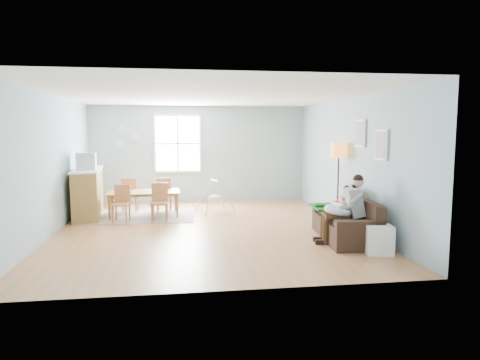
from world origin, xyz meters
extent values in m
cube|color=#A26D39|center=(0.00, 0.00, -0.04)|extent=(8.40, 9.40, 0.08)
cube|color=white|center=(0.00, 0.00, 3.00)|extent=(8.40, 9.40, 0.60)
cube|color=#88A9B2|center=(0.00, 4.66, 1.35)|extent=(8.40, 0.08, 3.90)
cube|color=#88A9B2|center=(0.00, -4.66, 1.35)|extent=(8.40, 0.08, 3.90)
cube|color=#88A9B2|center=(4.16, 0.00, 1.35)|extent=(0.08, 9.40, 3.90)
cube|color=white|center=(-0.60, 3.47, 1.65)|extent=(1.32, 0.06, 1.62)
cube|color=white|center=(-0.60, 3.44, 1.65)|extent=(1.20, 0.02, 1.50)
cube|color=white|center=(-0.60, 3.43, 1.65)|extent=(1.20, 0.03, 0.04)
cube|color=white|center=(-0.60, 3.43, 1.65)|extent=(0.04, 0.03, 1.50)
cube|color=white|center=(2.97, -1.50, 1.75)|extent=(0.04, 0.44, 0.54)
cube|color=slate|center=(2.94, -1.50, 1.75)|extent=(0.01, 0.36, 0.46)
cube|color=white|center=(2.97, -0.60, 1.95)|extent=(0.04, 0.44, 0.54)
cube|color=slate|center=(2.94, -0.60, 1.95)|extent=(0.01, 0.36, 0.46)
cylinder|color=#9EAFBE|center=(-2.10, 3.47, 2.05)|extent=(0.24, 0.02, 0.24)
cylinder|color=#9EAFBE|center=(-1.75, 3.47, 1.85)|extent=(0.26, 0.02, 0.26)
cylinder|color=#9EAFBE|center=(-2.15, 3.47, 1.65)|extent=(0.28, 0.02, 0.28)
cube|color=black|center=(2.45, -1.22, 0.19)|extent=(0.99, 1.97, 0.38)
cube|color=black|center=(2.76, -1.25, 0.57)|extent=(0.36, 1.91, 0.39)
cube|color=black|center=(2.37, -2.07, 0.45)|extent=(0.83, 0.26, 0.14)
cube|color=black|center=(2.53, -0.36, 0.45)|extent=(0.83, 0.26, 0.14)
cube|color=#145A1A|center=(2.49, -0.59, 0.49)|extent=(0.93, 0.80, 0.04)
cube|color=tan|center=(2.75, -0.75, 0.71)|extent=(0.14, 0.48, 0.47)
cube|color=gray|center=(2.50, -1.50, 0.74)|extent=(0.36, 0.43, 0.54)
sphere|color=tan|center=(2.56, -1.51, 1.10)|extent=(0.20, 0.20, 0.20)
sphere|color=black|center=(2.56, -1.51, 1.14)|extent=(0.19, 0.19, 0.19)
cylinder|color=#352213|center=(2.17, -1.56, 0.49)|extent=(0.43, 0.20, 0.14)
cylinder|color=#352213|center=(2.19, -1.36, 0.49)|extent=(0.43, 0.20, 0.14)
cylinder|color=#352213|center=(1.97, -1.53, 0.23)|extent=(0.12, 0.12, 0.47)
cylinder|color=#352213|center=(2.00, -1.33, 0.23)|extent=(0.12, 0.12, 0.47)
cube|color=black|center=(1.90, -1.52, 0.04)|extent=(0.23, 0.12, 0.08)
cube|color=black|center=(1.93, -1.33, 0.04)|extent=(0.23, 0.12, 0.08)
torus|color=#CAE2FC|center=(2.22, -1.47, 0.59)|extent=(0.60, 0.59, 0.20)
cylinder|color=white|center=(2.22, -1.47, 0.67)|extent=(0.19, 0.29, 0.12)
sphere|color=tan|center=(2.19, -1.32, 0.68)|extent=(0.10, 0.10, 0.10)
cube|color=silver|center=(2.52, -1.04, 0.64)|extent=(0.24, 0.27, 0.34)
sphere|color=tan|center=(2.54, -1.05, 0.87)|extent=(0.16, 0.16, 0.16)
sphere|color=black|center=(2.54, -1.05, 0.90)|extent=(0.16, 0.16, 0.16)
cylinder|color=#D7345E|center=(2.28, -1.08, 0.49)|extent=(0.29, 0.12, 0.08)
cylinder|color=#D7345E|center=(2.30, -0.95, 0.49)|extent=(0.29, 0.12, 0.08)
cylinder|color=#D7345E|center=(2.15, -1.07, 0.33)|extent=(0.07, 0.07, 0.28)
cylinder|color=#D7345E|center=(2.17, -0.94, 0.33)|extent=(0.07, 0.07, 0.28)
cylinder|color=black|center=(2.80, 0.08, 0.02)|extent=(0.31, 0.31, 0.03)
cylinder|color=black|center=(2.80, 0.08, 0.77)|extent=(0.03, 0.03, 1.54)
cylinder|color=orange|center=(2.80, 0.08, 1.59)|extent=(0.35, 0.35, 0.31)
cube|color=white|center=(2.64, -2.21, 0.23)|extent=(0.49, 0.46, 0.47)
cube|color=black|center=(2.45, -2.17, 0.23)|extent=(0.10, 0.32, 0.37)
cube|color=gray|center=(-1.40, 1.51, 0.01)|extent=(2.40, 1.87, 0.01)
imported|color=brown|center=(-1.40, 1.51, 0.29)|extent=(1.72, 1.03, 0.59)
cube|color=#A46638|center=(-1.85, 0.88, 0.40)|extent=(0.41, 0.41, 0.04)
cube|color=#A46638|center=(-1.83, 1.05, 0.62)|extent=(0.35, 0.08, 0.41)
cylinder|color=#A46638|center=(-2.01, 0.75, 0.20)|extent=(0.04, 0.04, 0.40)
cylinder|color=#A46638|center=(-1.72, 0.72, 0.20)|extent=(0.04, 0.04, 0.40)
cylinder|color=#A46638|center=(-1.98, 1.05, 0.20)|extent=(0.04, 0.04, 0.40)
cylinder|color=#A46638|center=(-1.68, 1.01, 0.20)|extent=(0.04, 0.04, 0.40)
cube|color=#A46638|center=(-1.01, 0.84, 0.41)|extent=(0.40, 0.40, 0.04)
cube|color=#A46638|center=(-1.01, 1.02, 0.63)|extent=(0.36, 0.05, 0.42)
cylinder|color=#A46638|center=(-1.17, 0.70, 0.20)|extent=(0.04, 0.04, 0.41)
cylinder|color=#A46638|center=(-0.87, 0.68, 0.20)|extent=(0.04, 0.04, 0.41)
cylinder|color=#A46638|center=(-1.16, 1.01, 0.20)|extent=(0.04, 0.04, 0.41)
cylinder|color=#A46638|center=(-0.85, 0.99, 0.20)|extent=(0.04, 0.04, 0.41)
cube|color=#A46638|center=(-1.79, 2.18, 0.41)|extent=(0.40, 0.40, 0.04)
cube|color=#A46638|center=(-1.79, 2.01, 0.64)|extent=(0.37, 0.06, 0.42)
cylinder|color=#A46638|center=(-1.62, 2.33, 0.21)|extent=(0.04, 0.04, 0.41)
cylinder|color=#A46638|center=(-1.93, 2.34, 0.21)|extent=(0.04, 0.04, 0.41)
cylinder|color=#A46638|center=(-1.64, 2.02, 0.21)|extent=(0.04, 0.04, 0.41)
cylinder|color=#A46638|center=(-1.95, 2.03, 0.21)|extent=(0.04, 0.04, 0.41)
cube|color=#A46638|center=(-0.95, 2.14, 0.41)|extent=(0.40, 0.40, 0.04)
cube|color=#A46638|center=(-0.96, 1.97, 0.64)|extent=(0.37, 0.05, 0.42)
cylinder|color=#A46638|center=(-0.79, 2.29, 0.21)|extent=(0.04, 0.04, 0.41)
cylinder|color=#A46638|center=(-1.10, 2.30, 0.21)|extent=(0.04, 0.04, 0.41)
cylinder|color=#A46638|center=(-0.80, 1.98, 0.21)|extent=(0.04, 0.04, 0.41)
cylinder|color=#A46638|center=(-1.11, 1.99, 0.21)|extent=(0.04, 0.04, 0.41)
cube|color=brown|center=(-2.70, 1.74, 0.55)|extent=(0.75, 2.01, 1.09)
cube|color=white|center=(-2.70, 1.74, 1.10)|extent=(0.80, 2.06, 0.04)
cube|color=#AFAFB4|center=(-2.64, 1.36, 1.32)|extent=(0.45, 0.43, 0.39)
cube|color=black|center=(-2.83, 1.35, 1.32)|extent=(0.05, 0.32, 0.27)
cylinder|color=#AFAFB4|center=(0.29, 1.80, 0.79)|extent=(0.16, 0.44, 0.04)
ellipsoid|color=beige|center=(0.29, 1.80, 0.34)|extent=(0.32, 0.32, 0.20)
cylinder|color=#AFAFB4|center=(0.29, 1.80, 0.56)|extent=(0.01, 0.01, 0.36)
cylinder|color=#AFAFB4|center=(0.12, 1.49, 0.40)|extent=(0.20, 0.36, 0.79)
cylinder|color=#AFAFB4|center=(0.60, 1.63, 0.40)|extent=(0.35, 0.22, 0.79)
cylinder|color=#AFAFB4|center=(-0.02, 1.97, 0.40)|extent=(0.35, 0.22, 0.79)
cylinder|color=#AFAFB4|center=(0.46, 2.11, 0.40)|extent=(0.20, 0.36, 0.79)
camera|label=1|loc=(-0.56, -8.63, 1.98)|focal=32.00mm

